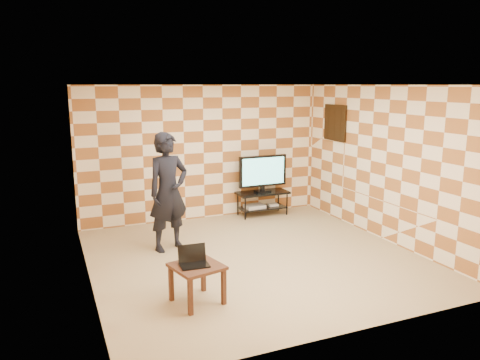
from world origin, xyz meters
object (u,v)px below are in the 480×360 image
at_px(side_table, 197,272).
at_px(person, 168,192).
at_px(tv_stand, 262,198).
at_px(tv, 263,172).

xyz_separation_m(side_table, person, (0.17, 2.06, 0.57)).
distance_m(side_table, person, 2.14).
height_order(tv_stand, side_table, same).
bearing_deg(tv, person, -151.14).
bearing_deg(tv_stand, tv, -91.01).
distance_m(tv, person, 2.65).
bearing_deg(person, tv, 12.49).
height_order(side_table, person, person).
relative_size(side_table, person, 0.35).
relative_size(tv_stand, tv, 1.03).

